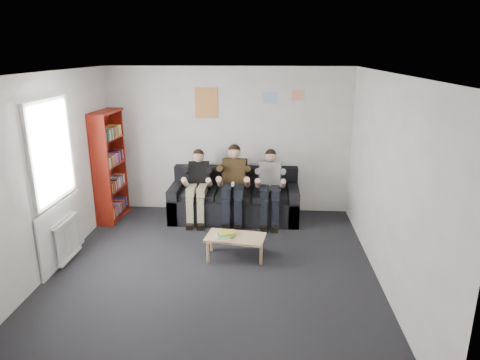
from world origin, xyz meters
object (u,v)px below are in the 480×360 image
at_px(bookshelf, 110,166).
at_px(coffee_table, 235,239).
at_px(person_left, 198,186).
at_px(sofa, 235,201).
at_px(person_middle, 234,185).
at_px(person_right, 270,187).

height_order(bookshelf, coffee_table, bookshelf).
bearing_deg(bookshelf, person_left, 2.73).
distance_m(sofa, person_middle, 0.42).
xyz_separation_m(sofa, coffee_table, (0.13, -1.59, -0.02)).
distance_m(person_left, person_middle, 0.64).
xyz_separation_m(bookshelf, coffee_table, (2.35, -1.44, -0.68)).
xyz_separation_m(bookshelf, person_right, (2.86, -0.05, -0.32)).
bearing_deg(person_middle, coffee_table, -79.30).
xyz_separation_m(person_middle, person_right, (0.64, 0.00, -0.03)).
bearing_deg(coffee_table, bookshelf, 148.44).
height_order(coffee_table, person_left, person_left).
distance_m(bookshelf, coffee_table, 2.84).
height_order(bookshelf, person_middle, bookshelf).
bearing_deg(bookshelf, coffee_table, -26.98).
bearing_deg(person_right, sofa, 169.64).
xyz_separation_m(coffee_table, person_right, (0.51, 1.39, 0.36)).
bearing_deg(person_middle, person_left, -175.31).
height_order(sofa, person_right, person_right).
bearing_deg(coffee_table, person_right, 69.92).
bearing_deg(person_middle, bookshelf, -176.25).
xyz_separation_m(person_left, person_right, (1.28, -0.00, 0.01)).
relative_size(sofa, person_left, 1.78).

